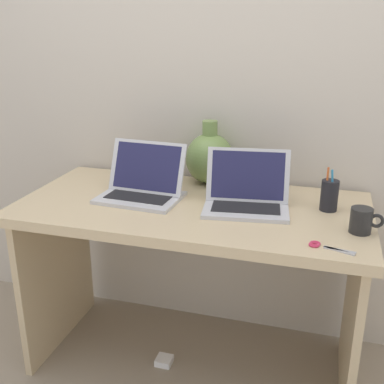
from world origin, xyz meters
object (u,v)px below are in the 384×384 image
(green_vase, at_px, (210,158))
(power_brick, at_px, (164,361))
(pen_cup, at_px, (329,195))
(laptop_right, at_px, (247,193))
(scissors, at_px, (323,246))
(laptop_left, at_px, (143,184))
(coffee_mug, at_px, (362,220))

(green_vase, height_order, power_brick, green_vase)
(pen_cup, bearing_deg, laptop_right, -169.62)
(pen_cup, height_order, scissors, pen_cup)
(laptop_right, bearing_deg, laptop_left, -179.68)
(laptop_right, height_order, power_brick, laptop_right)
(green_vase, distance_m, pen_cup, 0.56)
(laptop_left, xyz_separation_m, pen_cup, (0.73, 0.06, 0.00))
(laptop_left, height_order, green_vase, green_vase)
(laptop_left, xyz_separation_m, power_brick, (0.10, -0.08, -0.80))
(coffee_mug, xyz_separation_m, pen_cup, (-0.11, 0.18, 0.02))
(power_brick, bearing_deg, laptop_left, 142.69)
(pen_cup, bearing_deg, coffee_mug, -58.74)
(laptop_left, xyz_separation_m, green_vase, (0.22, 0.25, 0.06))
(power_brick, bearing_deg, scissors, -17.79)
(coffee_mug, height_order, scissors, coffee_mug)
(coffee_mug, bearing_deg, power_brick, 176.36)
(coffee_mug, bearing_deg, laptop_left, 171.62)
(laptop_left, relative_size, scissors, 2.31)
(laptop_right, height_order, scissors, laptop_right)
(laptop_right, distance_m, scissors, 0.41)
(laptop_right, bearing_deg, scissors, -43.16)
(power_brick, bearing_deg, pen_cup, 12.11)
(laptop_right, xyz_separation_m, coffee_mug, (0.42, -0.13, -0.01))
(scissors, distance_m, power_brick, 0.99)
(laptop_right, height_order, coffee_mug, laptop_right)
(green_vase, height_order, scissors, green_vase)
(green_vase, height_order, pen_cup, green_vase)
(coffee_mug, relative_size, power_brick, 1.60)
(green_vase, xyz_separation_m, pen_cup, (0.52, -0.20, -0.05))
(laptop_right, distance_m, pen_cup, 0.31)
(laptop_left, distance_m, pen_cup, 0.74)
(green_vase, bearing_deg, laptop_left, -130.21)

